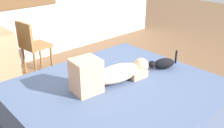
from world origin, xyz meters
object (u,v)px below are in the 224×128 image
Objects in this scene: chair_by_desk at (32,44)px; person_lying at (110,73)px; cat at (163,63)px; bed at (118,108)px.

person_lying is at bearing -89.68° from chair_by_desk.
chair_by_desk is (-0.70, 1.92, -0.10)m from cat.
bed is 0.40m from person_lying.
chair_by_desk is at bearing 109.97° from cat.
person_lying is at bearing 167.46° from cat.
chair_by_desk is at bearing 90.93° from bed.
chair_by_desk reaches higher than cat.
person_lying is (-0.02, 0.10, 0.39)m from bed.
bed is 6.19× the size of cat.
bed is at bearing -78.67° from person_lying.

